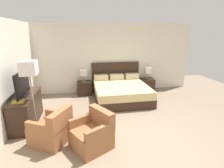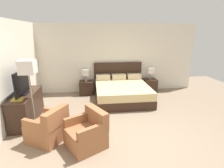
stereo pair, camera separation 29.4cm
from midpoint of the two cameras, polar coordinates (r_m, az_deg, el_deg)
ground_plane at (r=3.85m, az=8.20°, el=-19.24°), size 10.70×10.70×0.00m
wall_back at (r=6.73m, az=0.79°, el=8.31°), size 6.58×0.06×2.56m
wall_left at (r=4.95m, az=-28.51°, el=3.31°), size 0.06×5.37×2.56m
bed at (r=6.05m, az=4.59°, el=-2.30°), size 1.84×1.97×1.14m
nightstand_left at (r=6.60m, az=-7.14°, el=-1.17°), size 0.50×0.44×0.50m
nightstand_right at (r=7.02m, az=13.39°, el=-0.43°), size 0.50×0.44×0.50m
table_lamp_left at (r=6.45m, az=-7.32°, el=3.70°), size 0.22×0.22×0.44m
table_lamp_right at (r=6.88m, az=13.70°, el=4.16°), size 0.22×0.22×0.44m
dresser at (r=4.97m, az=-24.56°, el=-6.86°), size 0.48×1.42×0.76m
tv at (r=4.73m, az=-25.59°, el=0.42°), size 0.18×0.97×0.61m
book_red_cover at (r=4.43m, az=-26.85°, el=-4.60°), size 0.25×0.20×0.03m
armchair_by_window at (r=4.01m, az=-17.98°, el=-13.53°), size 0.93×0.93×0.76m
armchair_companion at (r=3.67m, az=-5.72°, el=-15.72°), size 0.94×0.94×0.76m
floor_lamp at (r=4.25m, az=-23.96°, el=3.69°), size 0.33×0.33×1.66m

